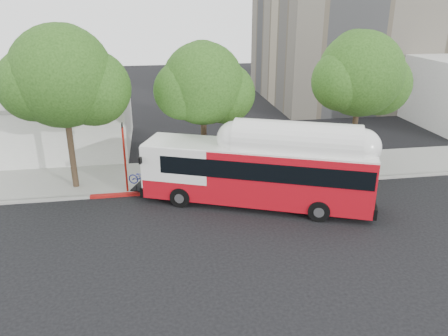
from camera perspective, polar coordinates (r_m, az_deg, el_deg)
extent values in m
plane|color=black|center=(23.30, 1.71, -6.59)|extent=(120.00, 120.00, 0.00)
cube|color=gray|center=(29.10, -0.72, -0.59)|extent=(60.00, 5.00, 0.15)
cube|color=gray|center=(26.73, 0.12, -2.62)|extent=(60.00, 0.30, 0.15)
cube|color=maroon|center=(26.44, -6.31, -3.02)|extent=(10.00, 0.32, 0.16)
cylinder|color=#2D2116|center=(27.35, -19.44, 3.33)|extent=(0.36, 0.36, 6.08)
sphere|color=#1E4112|center=(26.52, -20.44, 11.16)|extent=(5.80, 5.80, 5.80)
sphere|color=#1E4112|center=(26.59, -16.74, 9.94)|extent=(4.35, 4.35, 4.35)
cylinder|color=#2D2116|center=(27.63, -2.64, 4.01)|extent=(0.36, 0.36, 5.44)
sphere|color=#1E4112|center=(26.83, -2.77, 10.97)|extent=(5.00, 5.00, 5.00)
sphere|color=#1E4112|center=(27.34, 0.11, 9.73)|extent=(3.75, 3.75, 3.75)
cylinder|color=#2D2116|center=(30.18, 16.67, 4.93)|extent=(0.36, 0.36, 5.76)
sphere|color=#1E4112|center=(29.45, 17.41, 11.67)|extent=(5.40, 5.40, 5.40)
sphere|color=#1E4112|center=(30.42, 19.65, 10.31)|extent=(4.05, 4.05, 4.05)
cube|color=silver|center=(36.74, -24.89, 5.21)|extent=(16.00, 10.00, 4.00)
cube|color=gray|center=(36.29, -25.40, 8.40)|extent=(16.20, 10.20, 0.30)
cube|color=#B50C17|center=(24.16, 4.25, -0.72)|extent=(12.54, 7.23, 3.01)
cube|color=black|center=(23.87, 5.52, 0.56)|extent=(11.41, 6.81, 0.99)
cube|color=white|center=(23.63, 4.35, 2.76)|extent=(12.51, 7.15, 0.10)
cube|color=white|center=(23.35, 9.41, 3.00)|extent=(6.93, 4.44, 0.57)
cube|color=black|center=(26.47, -10.53, -2.20)|extent=(1.48, 2.04, 0.06)
imported|color=navy|center=(26.28, -10.60, -1.20)|extent=(1.25, 1.88, 0.94)
cylinder|color=#A51B11|center=(26.07, -12.79, 0.88)|extent=(0.12, 0.12, 4.10)
cube|color=black|center=(25.43, -13.18, 5.44)|extent=(0.05, 0.41, 0.26)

